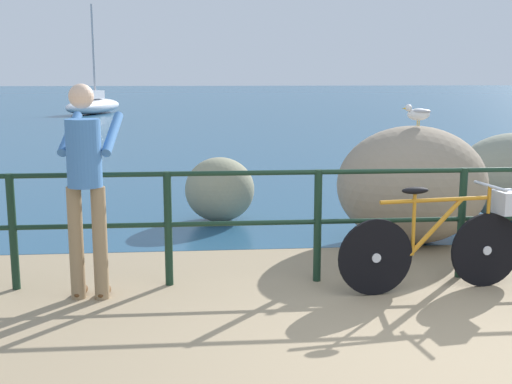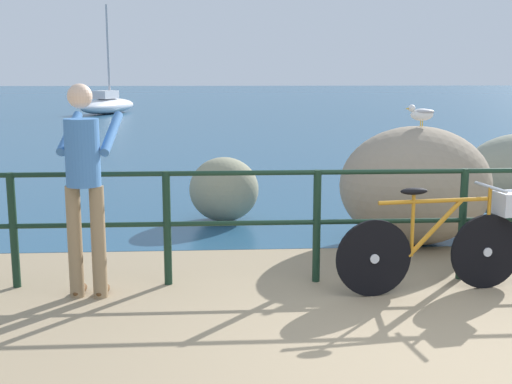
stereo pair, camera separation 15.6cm
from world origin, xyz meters
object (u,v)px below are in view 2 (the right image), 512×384
Objects in this scene: bicycle at (448,239)px; person_at_railing at (85,180)px; breakwater_boulder_main at (415,186)px; sailboat at (108,105)px; breakwater_boulder_left at (224,189)px; seagull at (422,113)px.

bicycle is 3.10m from person_at_railing.
breakwater_boulder_main is 24.85m from sailboat.
breakwater_boulder_left is 2.57× the size of seagull.
sailboat is (-7.15, 23.84, -1.01)m from seagull.
person_at_railing is 3.10m from breakwater_boulder_left.
person_at_railing is 2.03× the size of breakwater_boulder_left.
breakwater_boulder_left is at bearing -39.40° from seagull.
bicycle is at bearing -56.62° from breakwater_boulder_left.
breakwater_boulder_left is at bearing -15.94° from person_at_railing.
sailboat is (-5.05, 22.56, 0.02)m from breakwater_boulder_left.
seagull is at bearing 73.99° from bicycle.
bicycle is 1.92× the size of breakwater_boulder_left.
seagull is (0.22, 1.57, 0.97)m from bicycle.
sailboat is at bearing 102.62° from breakwater_boulder_left.
breakwater_boulder_left is 0.18× the size of sailboat.
seagull reaches higher than breakwater_boulder_main.
person_at_railing is at bearing 16.93° from seagull.
sailboat is at bearing 97.20° from bicycle.
bicycle is 26.34m from sailboat.
breakwater_boulder_main is 1.89× the size of breakwater_boulder_left.
breakwater_boulder_main is 4.84× the size of seagull.
seagull is (0.03, -0.03, 0.79)m from breakwater_boulder_main.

